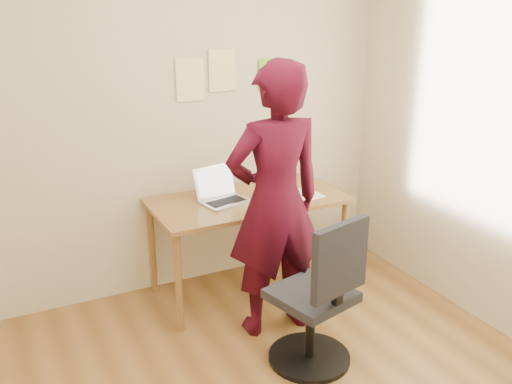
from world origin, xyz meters
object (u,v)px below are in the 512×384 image
laptop (221,194)px  desk (248,210)px  person (275,202)px  phone (288,202)px  office_chair (319,304)px

laptop → desk: bearing=-23.7°
person → laptop: bearing=-75.4°
phone → person: person is taller
laptop → person: person is taller
desk → laptop: bearing=168.0°
laptop → phone: bearing=-43.6°
phone → person: size_ratio=0.08×
laptop → phone: size_ratio=2.67×
desk → phone: 0.31m
laptop → office_chair: bearing=-93.2°
office_chair → person: person is taller
laptop → office_chair: same height
desk → office_chair: 1.05m
laptop → person: size_ratio=0.21×
office_chair → person: size_ratio=0.54×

